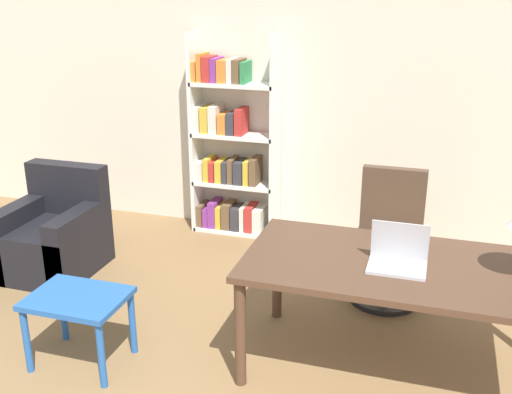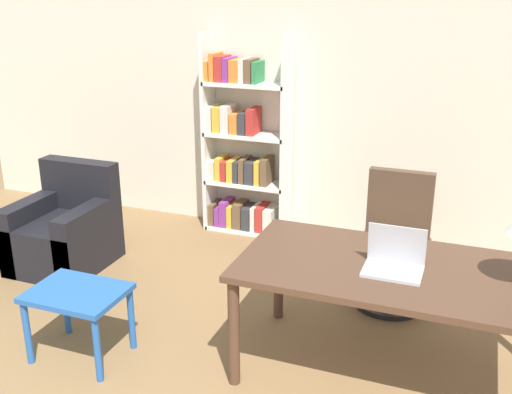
{
  "view_description": "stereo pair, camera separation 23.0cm",
  "coord_description": "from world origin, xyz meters",
  "px_view_note": "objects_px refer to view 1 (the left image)",
  "views": [
    {
      "loc": [
        1.0,
        -0.83,
        2.29
      ],
      "look_at": [
        -0.09,
        2.68,
        0.99
      ],
      "focal_mm": 42.0,
      "sensor_mm": 36.0,
      "label": 1
    },
    {
      "loc": [
        1.22,
        -0.76,
        2.29
      ],
      "look_at": [
        -0.09,
        2.68,
        0.99
      ],
      "focal_mm": 42.0,
      "sensor_mm": 36.0,
      "label": 2
    }
  ],
  "objects_px": {
    "armchair": "(54,238)",
    "office_chair": "(388,242)",
    "bookshelf": "(230,151)",
    "laptop": "(398,258)",
    "desk": "(397,276)",
    "side_table_blue": "(78,307)"
  },
  "relations": [
    {
      "from": "desk",
      "to": "armchair",
      "type": "distance_m",
      "value": 2.94
    },
    {
      "from": "desk",
      "to": "office_chair",
      "type": "bearing_deg",
      "value": 97.61
    },
    {
      "from": "desk",
      "to": "armchair",
      "type": "height_order",
      "value": "armchair"
    },
    {
      "from": "office_chair",
      "to": "bookshelf",
      "type": "height_order",
      "value": "bookshelf"
    },
    {
      "from": "bookshelf",
      "to": "laptop",
      "type": "bearing_deg",
      "value": -47.87
    },
    {
      "from": "laptop",
      "to": "side_table_blue",
      "type": "relative_size",
      "value": 0.56
    },
    {
      "from": "office_chair",
      "to": "armchair",
      "type": "distance_m",
      "value": 2.75
    },
    {
      "from": "office_chair",
      "to": "desk",
      "type": "bearing_deg",
      "value": -82.39
    },
    {
      "from": "office_chair",
      "to": "bookshelf",
      "type": "relative_size",
      "value": 0.53
    },
    {
      "from": "laptop",
      "to": "side_table_blue",
      "type": "bearing_deg",
      "value": -166.37
    },
    {
      "from": "laptop",
      "to": "bookshelf",
      "type": "relative_size",
      "value": 0.18
    },
    {
      "from": "armchair",
      "to": "office_chair",
      "type": "bearing_deg",
      "value": 7.79
    },
    {
      "from": "laptop",
      "to": "office_chair",
      "type": "bearing_deg",
      "value": 97.05
    },
    {
      "from": "laptop",
      "to": "armchair",
      "type": "height_order",
      "value": "laptop"
    },
    {
      "from": "laptop",
      "to": "armchair",
      "type": "xyz_separation_m",
      "value": [
        -2.85,
        0.64,
        -0.51
      ]
    },
    {
      "from": "armchair",
      "to": "bookshelf",
      "type": "height_order",
      "value": "bookshelf"
    },
    {
      "from": "office_chair",
      "to": "armchair",
      "type": "xyz_separation_m",
      "value": [
        -2.72,
        -0.37,
        -0.16
      ]
    },
    {
      "from": "office_chair",
      "to": "side_table_blue",
      "type": "relative_size",
      "value": 1.68
    },
    {
      "from": "desk",
      "to": "office_chair",
      "type": "distance_m",
      "value": 1.0
    },
    {
      "from": "desk",
      "to": "laptop",
      "type": "xyz_separation_m",
      "value": [
        -0.0,
        -0.04,
        0.14
      ]
    },
    {
      "from": "desk",
      "to": "side_table_blue",
      "type": "bearing_deg",
      "value": -165.19
    },
    {
      "from": "office_chair",
      "to": "side_table_blue",
      "type": "bearing_deg",
      "value": -140.16
    }
  ]
}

